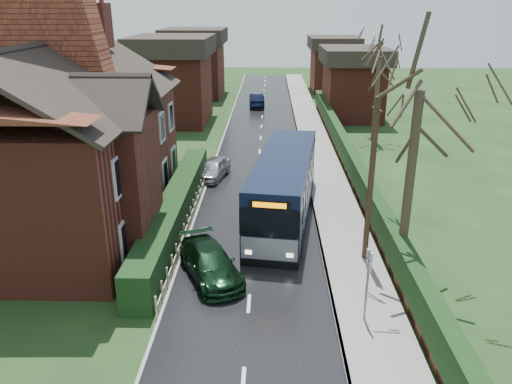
{
  "coord_description": "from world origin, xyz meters",
  "views": [
    {
      "loc": [
        0.68,
        -17.54,
        10.27
      ],
      "look_at": [
        0.08,
        4.8,
        1.8
      ],
      "focal_mm": 35.0,
      "sensor_mm": 36.0,
      "label": 1
    }
  ],
  "objects_px": {
    "car_green": "(210,263)",
    "telegraph_pole": "(371,182)",
    "bus": "(284,188)",
    "bus_stop_sign": "(368,275)",
    "brick_house": "(67,139)",
    "car_silver": "(213,169)"
  },
  "relations": [
    {
      "from": "car_green",
      "to": "telegraph_pole",
      "type": "xyz_separation_m",
      "value": [
        6.4,
        1.58,
        2.91
      ]
    },
    {
      "from": "bus",
      "to": "telegraph_pole",
      "type": "height_order",
      "value": "telegraph_pole"
    },
    {
      "from": "bus",
      "to": "bus_stop_sign",
      "type": "bearing_deg",
      "value": -66.18
    },
    {
      "from": "bus",
      "to": "bus_stop_sign",
      "type": "xyz_separation_m",
      "value": [
        2.54,
        -8.92,
        0.21
      ]
    },
    {
      "from": "brick_house",
      "to": "telegraph_pole",
      "type": "height_order",
      "value": "brick_house"
    },
    {
      "from": "car_green",
      "to": "telegraph_pole",
      "type": "distance_m",
      "value": 7.21
    },
    {
      "from": "bus",
      "to": "car_silver",
      "type": "xyz_separation_m",
      "value": [
        -4.26,
        6.07,
        -1.01
      ]
    },
    {
      "from": "bus",
      "to": "telegraph_pole",
      "type": "relative_size",
      "value": 1.58
    },
    {
      "from": "brick_house",
      "to": "bus_stop_sign",
      "type": "relative_size",
      "value": 5.25
    },
    {
      "from": "brick_house",
      "to": "telegraph_pole",
      "type": "xyz_separation_m",
      "value": [
        13.53,
        -3.3,
        -0.85
      ]
    },
    {
      "from": "bus",
      "to": "bus_stop_sign",
      "type": "distance_m",
      "value": 9.28
    },
    {
      "from": "car_green",
      "to": "telegraph_pole",
      "type": "height_order",
      "value": "telegraph_pole"
    },
    {
      "from": "bus",
      "to": "telegraph_pole",
      "type": "bearing_deg",
      "value": -45.13
    },
    {
      "from": "bus",
      "to": "car_green",
      "type": "distance_m",
      "value": 6.83
    },
    {
      "from": "car_silver",
      "to": "bus",
      "type": "bearing_deg",
      "value": -41.68
    },
    {
      "from": "car_green",
      "to": "bus_stop_sign",
      "type": "relative_size",
      "value": 1.54
    },
    {
      "from": "car_silver",
      "to": "telegraph_pole",
      "type": "xyz_separation_m",
      "value": [
        7.6,
        -10.51,
        2.91
      ]
    },
    {
      "from": "bus",
      "to": "brick_house",
      "type": "bearing_deg",
      "value": -165.67
    },
    {
      "from": "telegraph_pole",
      "to": "bus_stop_sign",
      "type": "bearing_deg",
      "value": -110.89
    },
    {
      "from": "brick_house",
      "to": "car_green",
      "type": "bearing_deg",
      "value": -34.36
    },
    {
      "from": "bus",
      "to": "car_green",
      "type": "relative_size",
      "value": 2.58
    },
    {
      "from": "car_silver",
      "to": "car_green",
      "type": "distance_m",
      "value": 12.15
    }
  ]
}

